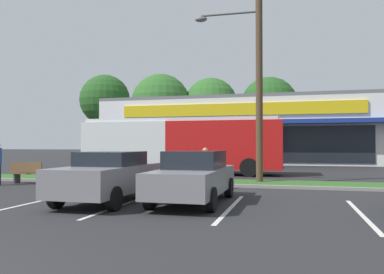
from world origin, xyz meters
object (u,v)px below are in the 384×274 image
(bus_stop_bench, at_px, (28,172))
(pedestrian_mid, at_px, (205,169))
(city_bus, at_px, (181,144))
(car_4, at_px, (194,176))
(car_0, at_px, (109,176))
(utility_pole, at_px, (256,56))
(car_2, at_px, (245,158))

(bus_stop_bench, bearing_deg, pedestrian_mid, 177.75)
(city_bus, relative_size, car_4, 2.55)
(bus_stop_bench, xyz_separation_m, car_4, (8.48, -3.53, 0.28))
(car_4, bearing_deg, car_0, -76.83)
(bus_stop_bench, height_order, pedestrian_mid, pedestrian_mid)
(utility_pole, relative_size, city_bus, 0.89)
(city_bus, height_order, car_0, city_bus)
(city_bus, height_order, pedestrian_mid, city_bus)
(car_2, bearing_deg, utility_pole, -80.76)
(city_bus, distance_m, bus_stop_bench, 8.83)
(utility_pole, bearing_deg, pedestrian_mid, -122.83)
(city_bus, distance_m, car_0, 11.38)
(city_bus, bearing_deg, car_4, 107.44)
(city_bus, distance_m, car_4, 11.31)
(utility_pole, height_order, car_2, utility_pole)
(car_0, height_order, pedestrian_mid, pedestrian_mid)
(bus_stop_bench, distance_m, pedestrian_mid, 8.12)
(utility_pole, relative_size, pedestrian_mid, 6.55)
(car_2, bearing_deg, car_4, -88.05)
(car_0, bearing_deg, city_bus, -174.88)
(city_bus, height_order, bus_stop_bench, city_bus)
(car_4, height_order, pedestrian_mid, pedestrian_mid)
(car_2, bearing_deg, city_bus, -112.67)
(utility_pole, xyz_separation_m, car_0, (-3.81, -6.43, -4.82))
(car_0, relative_size, car_4, 0.93)
(bus_stop_bench, bearing_deg, car_0, 145.50)
(city_bus, height_order, car_2, city_bus)
(utility_pole, bearing_deg, city_bus, 134.75)
(car_4, bearing_deg, bus_stop_bench, -112.62)
(utility_pole, relative_size, car_4, 2.28)
(utility_pole, height_order, pedestrian_mid, utility_pole)
(car_4, bearing_deg, pedestrian_mid, -173.32)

